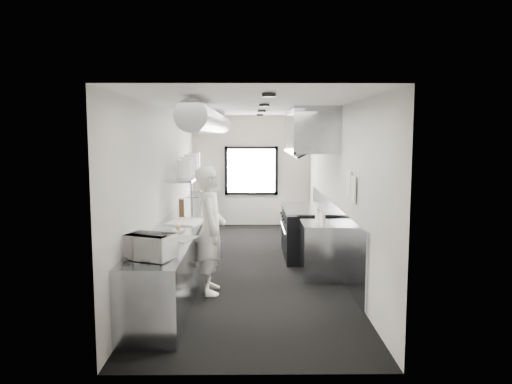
{
  "coord_description": "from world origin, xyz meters",
  "views": [
    {
      "loc": [
        0.01,
        -8.58,
        2.34
      ],
      "look_at": [
        0.08,
        -0.2,
        1.35
      ],
      "focal_mm": 34.69,
      "sensor_mm": 36.0,
      "label": 1
    }
  ],
  "objects_px": {
    "plate_stack_b": "(187,166)",
    "plate_stack_d": "(194,161)",
    "line_cook": "(210,230)",
    "small_plate": "(178,231)",
    "plate_stack_c": "(191,164)",
    "squeeze_bottle_a": "(323,220)",
    "deli_tub_a": "(144,246)",
    "deli_tub_b": "(145,245)",
    "prep_counter": "(182,248)",
    "microwave": "(150,247)",
    "squeeze_bottle_b": "(321,219)",
    "pass_shelf": "(190,175)",
    "squeeze_bottle_c": "(319,218)",
    "plate_stack_a": "(184,169)",
    "exhaust_hood": "(310,131)",
    "far_work_table": "(204,212)",
    "cutting_board": "(186,222)",
    "knife_block": "(181,205)",
    "range": "(305,232)",
    "squeeze_bottle_e": "(319,214)",
    "bottle_station": "(322,250)",
    "squeeze_bottle_d": "(317,215)"
  },
  "relations": [
    {
      "from": "squeeze_bottle_c",
      "to": "exhaust_hood",
      "type": "bearing_deg",
      "value": 90.1
    },
    {
      "from": "deli_tub_a",
      "to": "squeeze_bottle_b",
      "type": "height_order",
      "value": "squeeze_bottle_b"
    },
    {
      "from": "bottle_station",
      "to": "small_plate",
      "type": "bearing_deg",
      "value": -163.72
    },
    {
      "from": "squeeze_bottle_d",
      "to": "squeeze_bottle_e",
      "type": "relative_size",
      "value": 1.01
    },
    {
      "from": "pass_shelf",
      "to": "squeeze_bottle_c",
      "type": "relative_size",
      "value": 18.63
    },
    {
      "from": "squeeze_bottle_e",
      "to": "bottle_station",
      "type": "bearing_deg",
      "value": -87.88
    },
    {
      "from": "plate_stack_b",
      "to": "plate_stack_d",
      "type": "bearing_deg",
      "value": 90.08
    },
    {
      "from": "plate_stack_c",
      "to": "squeeze_bottle_a",
      "type": "relative_size",
      "value": 2.09
    },
    {
      "from": "far_work_table",
      "to": "squeeze_bottle_c",
      "type": "relative_size",
      "value": 7.45
    },
    {
      "from": "prep_counter",
      "to": "squeeze_bottle_a",
      "type": "distance_m",
      "value": 2.39
    },
    {
      "from": "pass_shelf",
      "to": "cutting_board",
      "type": "relative_size",
      "value": 4.51
    },
    {
      "from": "pass_shelf",
      "to": "plate_stack_b",
      "type": "bearing_deg",
      "value": -92.11
    },
    {
      "from": "exhaust_hood",
      "to": "cutting_board",
      "type": "bearing_deg",
      "value": -148.41
    },
    {
      "from": "plate_stack_a",
      "to": "squeeze_bottle_c",
      "type": "bearing_deg",
      "value": -18.84
    },
    {
      "from": "small_plate",
      "to": "plate_stack_d",
      "type": "distance_m",
      "value": 3.31
    },
    {
      "from": "far_work_table",
      "to": "line_cook",
      "type": "xyz_separation_m",
      "value": [
        0.55,
        -4.65,
        0.49
      ]
    },
    {
      "from": "pass_shelf",
      "to": "plate_stack_a",
      "type": "relative_size",
      "value": 9.59
    },
    {
      "from": "pass_shelf",
      "to": "bottle_station",
      "type": "height_order",
      "value": "pass_shelf"
    },
    {
      "from": "pass_shelf",
      "to": "exhaust_hood",
      "type": "bearing_deg",
      "value": -7.47
    },
    {
      "from": "line_cook",
      "to": "small_plate",
      "type": "height_order",
      "value": "line_cook"
    },
    {
      "from": "knife_block",
      "to": "plate_stack_a",
      "type": "xyz_separation_m",
      "value": [
        0.12,
        -0.44,
        0.71
      ]
    },
    {
      "from": "plate_stack_d",
      "to": "squeeze_bottle_a",
      "type": "xyz_separation_m",
      "value": [
        2.33,
        -2.8,
        -0.77
      ]
    },
    {
      "from": "exhaust_hood",
      "to": "squeeze_bottle_b",
      "type": "xyz_separation_m",
      "value": [
        0.02,
        -1.54,
        -1.4
      ]
    },
    {
      "from": "small_plate",
      "to": "plate_stack_d",
      "type": "xyz_separation_m",
      "value": [
        -0.12,
        3.19,
        0.85
      ]
    },
    {
      "from": "deli_tub_b",
      "to": "plate_stack_c",
      "type": "distance_m",
      "value": 3.68
    },
    {
      "from": "knife_block",
      "to": "pass_shelf",
      "type": "bearing_deg",
      "value": 66.82
    },
    {
      "from": "range",
      "to": "squeeze_bottle_b",
      "type": "height_order",
      "value": "squeeze_bottle_b"
    },
    {
      "from": "range",
      "to": "small_plate",
      "type": "height_order",
      "value": "range"
    },
    {
      "from": "prep_counter",
      "to": "microwave",
      "type": "height_order",
      "value": "microwave"
    },
    {
      "from": "plate_stack_c",
      "to": "microwave",
      "type": "bearing_deg",
      "value": -89.74
    },
    {
      "from": "prep_counter",
      "to": "squeeze_bottle_e",
      "type": "bearing_deg",
      "value": 3.42
    },
    {
      "from": "prep_counter",
      "to": "plate_stack_a",
      "type": "bearing_deg",
      "value": 93.07
    },
    {
      "from": "cutting_board",
      "to": "squeeze_bottle_a",
      "type": "xyz_separation_m",
      "value": [
        2.19,
        -0.34,
        0.08
      ]
    },
    {
      "from": "bottle_station",
      "to": "prep_counter",
      "type": "bearing_deg",
      "value": 175.03
    },
    {
      "from": "plate_stack_d",
      "to": "plate_stack_b",
      "type": "bearing_deg",
      "value": -89.92
    },
    {
      "from": "far_work_table",
      "to": "small_plate",
      "type": "distance_m",
      "value": 4.58
    },
    {
      "from": "plate_stack_a",
      "to": "knife_block",
      "type": "bearing_deg",
      "value": 105.58
    },
    {
      "from": "deli_tub_a",
      "to": "deli_tub_b",
      "type": "distance_m",
      "value": 0.03
    },
    {
      "from": "exhaust_hood",
      "to": "deli_tub_a",
      "type": "distance_m",
      "value": 4.3
    },
    {
      "from": "prep_counter",
      "to": "microwave",
      "type": "bearing_deg",
      "value": -90.29
    },
    {
      "from": "far_work_table",
      "to": "line_cook",
      "type": "distance_m",
      "value": 4.71
    },
    {
      "from": "squeeze_bottle_a",
      "to": "microwave",
      "type": "bearing_deg",
      "value": -138.54
    },
    {
      "from": "range",
      "to": "line_cook",
      "type": "distance_m",
      "value": 2.75
    },
    {
      "from": "plate_stack_b",
      "to": "deli_tub_b",
      "type": "bearing_deg",
      "value": -92.29
    },
    {
      "from": "plate_stack_b",
      "to": "squeeze_bottle_e",
      "type": "bearing_deg",
      "value": -24.46
    },
    {
      "from": "squeeze_bottle_d",
      "to": "cutting_board",
      "type": "bearing_deg",
      "value": -177.3
    },
    {
      "from": "plate_stack_b",
      "to": "squeeze_bottle_e",
      "type": "distance_m",
      "value": 2.68
    },
    {
      "from": "plate_stack_b",
      "to": "plate_stack_d",
      "type": "height_order",
      "value": "plate_stack_d"
    },
    {
      "from": "prep_counter",
      "to": "deli_tub_b",
      "type": "bearing_deg",
      "value": -95.13
    },
    {
      "from": "bottle_station",
      "to": "line_cook",
      "type": "relative_size",
      "value": 0.48
    }
  ]
}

